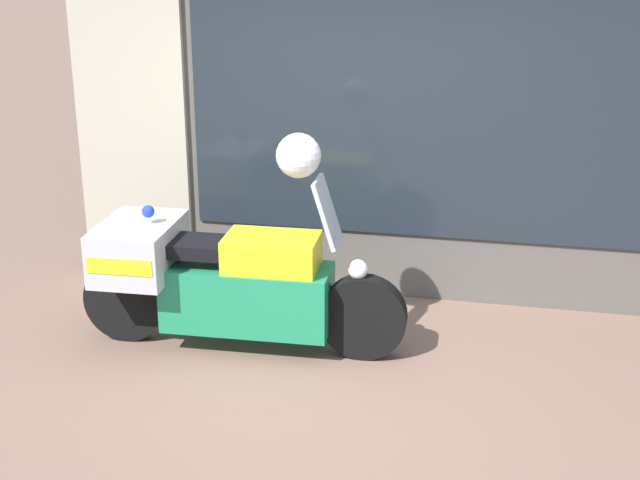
# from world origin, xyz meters

# --- Properties ---
(ground_plane) EXTENTS (60.00, 60.00, 0.00)m
(ground_plane) POSITION_xyz_m (0.00, 0.00, 0.00)
(ground_plane) COLOR #7A5B4C
(shop_building) EXTENTS (5.03, 0.55, 3.95)m
(shop_building) POSITION_xyz_m (-0.39, 2.00, 1.98)
(shop_building) COLOR #56514C
(shop_building) RESTS_ON ground
(window_display) EXTENTS (3.63, 0.30, 1.82)m
(window_display) POSITION_xyz_m (0.40, 2.03, 0.44)
(window_display) COLOR slate
(window_display) RESTS_ON ground
(paramedic_motorcycle) EXTENTS (2.37, 0.78, 1.30)m
(paramedic_motorcycle) POSITION_xyz_m (-0.96, 0.63, 0.53)
(paramedic_motorcycle) COLOR black
(paramedic_motorcycle) RESTS_ON ground
(white_helmet) EXTENTS (0.30, 0.30, 0.30)m
(white_helmet) POSITION_xyz_m (-0.36, 0.65, 1.45)
(white_helmet) COLOR white
(white_helmet) RESTS_ON paramedic_motorcycle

